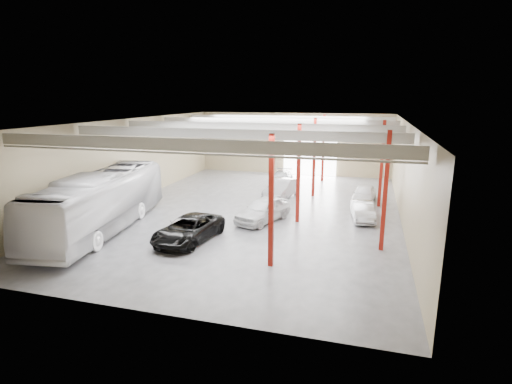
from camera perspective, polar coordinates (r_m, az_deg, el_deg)
The scene contains 8 objects.
depot_shell at distance 31.10m, azimuth 0.24°, elevation 6.44°, with size 22.12×32.12×7.06m.
coach_bus at distance 28.53m, azimuth -21.21°, elevation -1.30°, with size 3.29×14.05×3.91m, color silver.
black_sedan at distance 25.18m, azimuth -9.61°, elevation -5.25°, with size 2.58×5.60×1.56m, color black.
car_row_a at distance 28.69m, azimuth 1.03°, elevation -2.55°, with size 2.03×5.05×1.72m, color silver.
car_row_b at distance 35.41m, azimuth 3.68°, elevation 0.48°, with size 1.78×5.09×1.68m, color #9F9EA3.
car_row_c at distance 40.64m, azimuth 3.65°, elevation 1.96°, with size 1.94×4.78×1.39m, color slate.
car_right_near at distance 30.08m, azimuth 15.01°, elevation -2.63°, with size 1.43×4.10×1.35m, color #A7A7AC.
car_right_far at distance 35.10m, azimuth 15.21°, elevation -0.25°, with size 1.75×4.35×1.48m, color white.
Camera 1 is at (8.48, -29.23, 8.77)m, focal length 28.00 mm.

